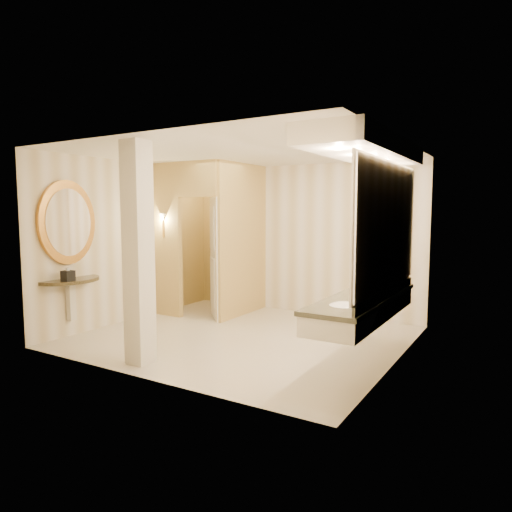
{
  "coord_description": "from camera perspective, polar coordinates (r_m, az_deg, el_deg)",
  "views": [
    {
      "loc": [
        3.59,
        -5.59,
        1.87
      ],
      "look_at": [
        0.12,
        0.2,
        1.2
      ],
      "focal_mm": 32.0,
      "sensor_mm": 36.0,
      "label": 1
    }
  ],
  "objects": [
    {
      "name": "soap_bottle_c",
      "position": [
        5.56,
        12.13,
        -3.74
      ],
      "size": [
        0.1,
        0.1,
        0.19
      ],
      "primitive_type": "imported",
      "rotation": [
        0.0,
        0.0,
        -0.43
      ],
      "color": "#C6B28C",
      "rests_on": "vanity"
    },
    {
      "name": "floor",
      "position": [
        6.9,
        -1.71,
        -10.04
      ],
      "size": [
        4.5,
        4.5,
        0.0
      ],
      "primitive_type": "plane",
      "color": "beige",
      "rests_on": "ground"
    },
    {
      "name": "console_shelf",
      "position": [
        7.24,
        -22.47,
        1.06
      ],
      "size": [
        0.95,
        0.95,
        1.92
      ],
      "color": "black",
      "rests_on": "floor"
    },
    {
      "name": "toilet",
      "position": [
        8.66,
        -3.12,
        -4.41
      ],
      "size": [
        0.48,
        0.74,
        0.71
      ],
      "primitive_type": "imported",
      "rotation": [
        0.0,
        0.0,
        3.01
      ],
      "color": "white",
      "rests_on": "floor"
    },
    {
      "name": "wall_back",
      "position": [
        8.41,
        5.65,
        2.11
      ],
      "size": [
        4.5,
        0.02,
        2.7
      ],
      "primitive_type": "cube",
      "color": "silver",
      "rests_on": "floor"
    },
    {
      "name": "soap_bottle_b",
      "position": [
        5.9,
        14.38,
        -3.64
      ],
      "size": [
        0.1,
        0.1,
        0.11
      ],
      "primitive_type": "imported",
      "rotation": [
        0.0,
        0.0,
        0.18
      ],
      "color": "silver",
      "rests_on": "vanity"
    },
    {
      "name": "ceiling",
      "position": [
        6.7,
        -1.78,
        12.8
      ],
      "size": [
        4.5,
        4.5,
        0.0
      ],
      "primitive_type": "plane",
      "rotation": [
        3.14,
        0.0,
        0.0
      ],
      "color": "white",
      "rests_on": "wall_back"
    },
    {
      "name": "tissue_box",
      "position": [
        7.02,
        -22.45,
        -2.29
      ],
      "size": [
        0.15,
        0.15,
        0.15
      ],
      "primitive_type": "cube",
      "rotation": [
        0.0,
        0.0,
        0.02
      ],
      "color": "black",
      "rests_on": "console_shelf"
    },
    {
      "name": "soap_bottle_a",
      "position": [
        5.81,
        14.41,
        -3.69
      ],
      "size": [
        0.08,
        0.08,
        0.13
      ],
      "primitive_type": "imported",
      "rotation": [
        0.0,
        0.0,
        -0.42
      ],
      "color": "beige",
      "rests_on": "vanity"
    },
    {
      "name": "toilet_closet",
      "position": [
        8.09,
        -4.84,
        2.23
      ],
      "size": [
        1.5,
        1.55,
        2.7
      ],
      "color": "tan",
      "rests_on": "floor"
    },
    {
      "name": "wall_front",
      "position": [
        5.11,
        -13.97,
        -0.32
      ],
      "size": [
        4.5,
        0.02,
        2.7
      ],
      "primitive_type": "cube",
      "color": "silver",
      "rests_on": "floor"
    },
    {
      "name": "wall_sconce",
      "position": [
        8.17,
        -11.56,
        4.6
      ],
      "size": [
        0.14,
        0.14,
        0.42
      ],
      "color": "gold",
      "rests_on": "toilet_closet"
    },
    {
      "name": "pillar",
      "position": [
        5.69,
        -14.49,
        0.26
      ],
      "size": [
        0.28,
        0.28,
        2.7
      ],
      "primitive_type": "cube",
      "color": "beige",
      "rests_on": "floor"
    },
    {
      "name": "wall_right",
      "position": [
        5.77,
        17.41,
        0.26
      ],
      "size": [
        0.02,
        4.0,
        2.7
      ],
      "primitive_type": "cube",
      "color": "silver",
      "rests_on": "floor"
    },
    {
      "name": "wall_left",
      "position": [
        8.1,
        -15.26,
        1.8
      ],
      "size": [
        0.02,
        4.0,
        2.7
      ],
      "primitive_type": "cube",
      "color": "silver",
      "rests_on": "floor"
    },
    {
      "name": "vanity",
      "position": [
        5.44,
        13.72,
        2.98
      ],
      "size": [
        0.75,
        2.53,
        2.09
      ],
      "color": "beige",
      "rests_on": "floor"
    }
  ]
}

